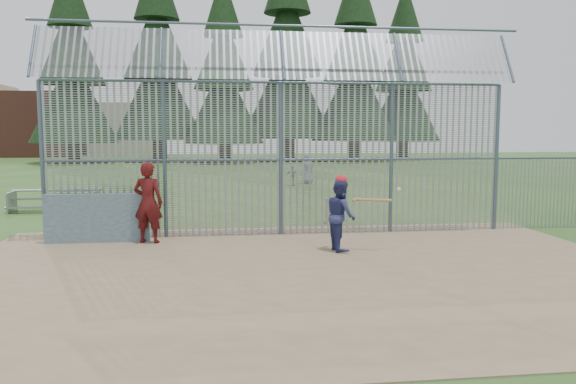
{
  "coord_description": "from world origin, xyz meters",
  "views": [
    {
      "loc": [
        -1.66,
        -11.15,
        2.72
      ],
      "look_at": [
        0.0,
        2.0,
        1.3
      ],
      "focal_mm": 35.0,
      "sensor_mm": 36.0,
      "label": 1
    }
  ],
  "objects": [
    {
      "name": "batting_gear",
      "position": [
        1.29,
        1.23,
        1.53
      ],
      "size": [
        1.48,
        0.45,
        0.61
      ],
      "color": "red",
      "rests_on": "ground"
    },
    {
      "name": "dugout_wall",
      "position": [
        -4.6,
        2.9,
        0.62
      ],
      "size": [
        2.5,
        0.12,
        1.2
      ],
      "primitive_type": "cube",
      "color": "#38566B",
      "rests_on": "dirt_infield"
    },
    {
      "name": "bg_kid_standing",
      "position": [
        3.04,
        17.81,
        0.81
      ],
      "size": [
        0.95,
        0.88,
        1.62
      ],
      "primitive_type": "imported",
      "rotation": [
        0.0,
        0.0,
        3.77
      ],
      "color": "slate",
      "rests_on": "ground"
    },
    {
      "name": "conifer_row",
      "position": [
        1.93,
        41.51,
        10.83
      ],
      "size": [
        38.48,
        12.26,
        20.2
      ],
      "color": "#332319",
      "rests_on": "ground"
    },
    {
      "name": "backstop_fence",
      "position": [
        1.81,
        3.43,
        2.36
      ],
      "size": [
        20.09,
        0.81,
        5.3
      ],
      "color": "#47566B",
      "rests_on": "ground"
    },
    {
      "name": "trash_can",
      "position": [
        1.78,
        5.17,
        0.38
      ],
      "size": [
        0.56,
        0.56,
        0.82
      ],
      "color": "#93959B",
      "rests_on": "ground"
    },
    {
      "name": "onlooker",
      "position": [
        -3.34,
        2.72,
        1.01
      ],
      "size": [
        0.82,
        0.64,
        1.98
      ],
      "primitive_type": "imported",
      "rotation": [
        0.0,
        0.0,
        2.88
      ],
      "color": "maroon",
      "rests_on": "dirt_infield"
    },
    {
      "name": "dirt_infield",
      "position": [
        0.0,
        -0.5,
        0.01
      ],
      "size": [
        14.0,
        10.0,
        0.02
      ],
      "primitive_type": "cube",
      "color": "#756047",
      "rests_on": "ground"
    },
    {
      "name": "batter",
      "position": [
        1.12,
        1.27,
        0.83
      ],
      "size": [
        0.7,
        0.85,
        1.62
      ],
      "primitive_type": "imported",
      "rotation": [
        0.0,
        0.0,
        1.68
      ],
      "color": "navy",
      "rests_on": "dirt_infield"
    },
    {
      "name": "bg_kid_seated",
      "position": [
        2.11,
        16.9,
        0.51
      ],
      "size": [
        0.65,
        0.49,
        1.03
      ],
      "primitive_type": "imported",
      "rotation": [
        0.0,
        0.0,
        2.68
      ],
      "color": "slate",
      "rests_on": "ground"
    },
    {
      "name": "bleacher",
      "position": [
        -7.21,
        8.78,
        0.41
      ],
      "size": [
        3.0,
        0.95,
        0.72
      ],
      "color": "gray",
      "rests_on": "ground"
    },
    {
      "name": "distant_buildings",
      "position": [
        -23.18,
        56.49,
        3.6
      ],
      "size": [
        26.5,
        10.5,
        8.0
      ],
      "color": "brown",
      "rests_on": "ground"
    },
    {
      "name": "ground",
      "position": [
        0.0,
        0.0,
        0.0
      ],
      "size": [
        120.0,
        120.0,
        0.0
      ],
      "primitive_type": "plane",
      "color": "#2D511E",
      "rests_on": "ground"
    }
  ]
}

